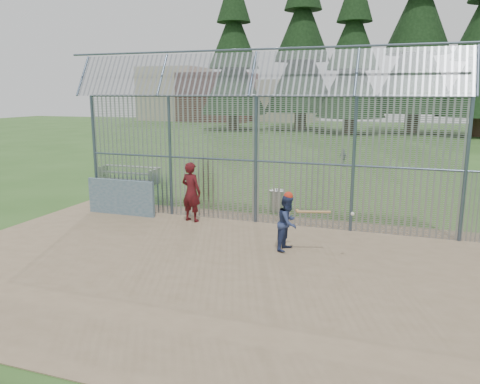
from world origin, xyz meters
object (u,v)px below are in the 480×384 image
at_px(trash_can, 277,200).
at_px(bleacher, 128,174).
at_px(batter, 288,223).
at_px(dugout_wall, 121,197).
at_px(onlooker, 191,192).

bearing_deg(trash_can, bleacher, 159.87).
bearing_deg(trash_can, batter, -71.50).
bearing_deg(dugout_wall, bleacher, 120.45).
bearing_deg(onlooker, bleacher, -29.72).
height_order(batter, bleacher, batter).
bearing_deg(bleacher, batter, -36.78).
height_order(dugout_wall, trash_can, dugout_wall).
height_order(trash_can, bleacher, trash_can).
relative_size(batter, trash_can, 1.79).
relative_size(onlooker, bleacher, 0.64).
distance_m(batter, bleacher, 11.58).
distance_m(trash_can, bleacher, 8.44).
bearing_deg(trash_can, dugout_wall, -154.82).
distance_m(onlooker, bleacher, 7.71).
relative_size(batter, bleacher, 0.49).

